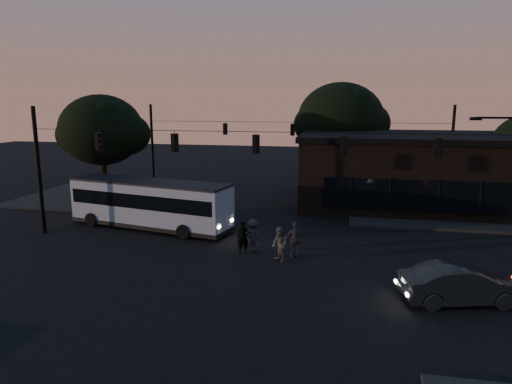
% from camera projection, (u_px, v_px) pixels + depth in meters
% --- Properties ---
extents(ground, '(120.00, 120.00, 0.00)m').
position_uv_depth(ground, '(239.00, 272.00, 21.08)').
color(ground, black).
rests_on(ground, ground).
extents(sidewalk_far_right, '(14.00, 10.00, 0.15)m').
position_uv_depth(sidewalk_far_right, '(450.00, 212.00, 32.21)').
color(sidewalk_far_right, black).
rests_on(sidewalk_far_right, ground).
extents(sidewalk_far_left, '(14.00, 10.00, 0.15)m').
position_uv_depth(sidewalk_far_left, '(112.00, 197.00, 37.23)').
color(sidewalk_far_left, black).
rests_on(sidewalk_far_left, ground).
extents(building, '(15.40, 10.41, 5.40)m').
position_uv_depth(building, '(405.00, 170.00, 34.17)').
color(building, black).
rests_on(building, ground).
extents(tree_behind, '(7.60, 7.60, 9.43)m').
position_uv_depth(tree_behind, '(340.00, 119.00, 40.25)').
color(tree_behind, black).
rests_on(tree_behind, ground).
extents(tree_left, '(6.40, 6.40, 8.30)m').
position_uv_depth(tree_left, '(101.00, 130.00, 35.20)').
color(tree_left, black).
rests_on(tree_left, ground).
extents(signal_rig_near, '(26.24, 0.30, 7.50)m').
position_uv_depth(signal_rig_near, '(256.00, 165.00, 24.06)').
color(signal_rig_near, black).
rests_on(signal_rig_near, ground).
extents(signal_rig_far, '(26.24, 0.30, 7.50)m').
position_uv_depth(signal_rig_far, '(292.00, 143.00, 39.49)').
color(signal_rig_far, black).
rests_on(signal_rig_far, ground).
extents(bus, '(10.85, 4.65, 2.98)m').
position_uv_depth(bus, '(150.00, 202.00, 28.12)').
color(bus, '#8695AA').
rests_on(bus, ground).
extents(car, '(4.91, 2.63, 1.54)m').
position_uv_depth(car, '(462.00, 284.00, 17.74)').
color(car, black).
rests_on(car, ground).
extents(pedestrian_a, '(0.72, 0.58, 1.72)m').
position_uv_depth(pedestrian_a, '(243.00, 238.00, 23.49)').
color(pedestrian_a, black).
rests_on(pedestrian_a, ground).
extents(pedestrian_b, '(1.04, 1.06, 1.73)m').
position_uv_depth(pedestrian_b, '(280.00, 245.00, 22.34)').
color(pedestrian_b, '#4F5048').
rests_on(pedestrian_b, ground).
extents(pedestrian_c, '(1.15, 0.71, 1.83)m').
position_uv_depth(pedestrian_c, '(295.00, 240.00, 22.95)').
color(pedestrian_c, '#302F3A').
rests_on(pedestrian_c, ground).
extents(pedestrian_d, '(1.20, 0.78, 1.76)m').
position_uv_depth(pedestrian_d, '(254.00, 236.00, 23.74)').
color(pedestrian_d, black).
rests_on(pedestrian_d, ground).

